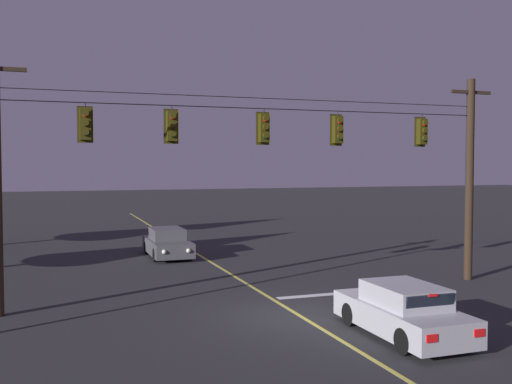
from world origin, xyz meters
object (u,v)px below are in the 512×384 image
Objects in this scene: traffic_light_centre at (264,128)px; traffic_light_right_inner at (338,130)px; traffic_light_leftmost at (85,124)px; traffic_light_left_inner at (172,126)px; car_waiting_near_lane at (403,312)px; traffic_light_rightmost at (422,131)px; car_oncoming_lead at (167,243)px.

traffic_light_right_inner is at bearing 0.00° from traffic_light_centre.
traffic_light_leftmost is at bearing 180.00° from traffic_light_right_inner.
car_waiting_near_lane is at bearing -49.33° from traffic_light_left_inner.
traffic_light_rightmost is 13.39m from car_oncoming_lead.
traffic_light_right_inner is 7.72m from car_waiting_near_lane.
traffic_light_leftmost is 0.28× the size of car_waiting_near_lane.
traffic_light_centre is at bearing 107.09° from car_waiting_near_lane.
car_waiting_near_lane is at bearing -72.91° from traffic_light_centre.
traffic_light_leftmost and traffic_light_rightmost have the same top height.
traffic_light_right_inner is at bearing 0.00° from traffic_light_leftmost.
traffic_light_rightmost is at bearing 0.00° from traffic_light_right_inner.
traffic_light_centre reaches higher than car_waiting_near_lane.
traffic_light_left_inner is 9.47m from traffic_light_rightmost.
car_oncoming_lead is (-1.52, 9.59, -5.08)m from traffic_light_centre.
traffic_light_right_inner is at bearing 0.00° from traffic_light_left_inner.
traffic_light_centre is at bearing 180.00° from traffic_light_rightmost.
traffic_light_rightmost reaches higher than car_waiting_near_lane.
car_oncoming_lead is at bearing 114.17° from traffic_light_right_inner.
car_oncoming_lead is (1.64, 9.59, -5.08)m from traffic_light_left_inner.
traffic_light_leftmost and traffic_light_right_inner have the same top height.
traffic_light_right_inner is (5.95, 0.00, 0.00)m from traffic_light_left_inner.
traffic_light_right_inner is 0.28× the size of car_oncoming_lead.
car_waiting_near_lane is (-4.55, -5.72, -5.08)m from traffic_light_rightmost.
car_waiting_near_lane is (-1.03, -5.72, -5.08)m from traffic_light_right_inner.
traffic_light_right_inner is 0.28× the size of car_waiting_near_lane.
traffic_light_rightmost is 0.28× the size of car_waiting_near_lane.
car_waiting_near_lane is (1.76, -5.72, -5.08)m from traffic_light_centre.
traffic_light_rightmost is (3.52, 0.00, 0.00)m from traffic_light_right_inner.
traffic_light_centre is 7.85m from car_waiting_near_lane.
traffic_light_leftmost is at bearing 180.00° from traffic_light_rightmost.
traffic_light_left_inner is at bearing 180.00° from traffic_light_right_inner.
traffic_light_centre is 1.00× the size of traffic_light_rightmost.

